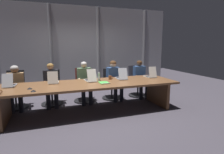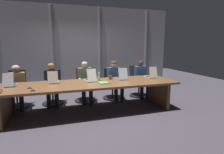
{
  "view_description": "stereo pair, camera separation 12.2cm",
  "coord_description": "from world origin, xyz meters",
  "px_view_note": "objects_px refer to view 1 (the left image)",
  "views": [
    {
      "loc": [
        -0.97,
        -4.33,
        1.67
      ],
      "look_at": [
        0.58,
        0.1,
        0.84
      ],
      "focal_mm": 29.45,
      "sensor_mm": 36.0,
      "label": 1
    },
    {
      "loc": [
        -0.86,
        -4.37,
        1.67
      ],
      "look_at": [
        0.58,
        0.1,
        0.84
      ],
      "focal_mm": 29.45,
      "sensor_mm": 36.0,
      "label": 2
    }
  ],
  "objects_px": {
    "laptop_right_end": "(150,75)",
    "office_chair_center": "(84,89)",
    "office_chair_right_end": "(137,84)",
    "conference_mic_left_side": "(30,88)",
    "office_chair_right_mid": "(111,87)",
    "person_center": "(85,80)",
    "water_bottle_primary": "(99,77)",
    "office_chair_left_mid": "(52,91)",
    "conference_mic_middle": "(33,91)",
    "person_left_mid": "(51,82)",
    "laptop_right_mid": "(121,77)",
    "laptop_left_end": "(10,84)",
    "office_chair_left_end": "(16,94)",
    "coffee_mug_far": "(110,78)",
    "person_right_end": "(140,77)",
    "person_left_end": "(16,85)",
    "person_right_mid": "(114,77)",
    "laptop_left_mid": "(53,81)",
    "spiral_notepad": "(104,83)",
    "laptop_center": "(90,79)"
  },
  "relations": [
    {
      "from": "laptop_right_end",
      "to": "office_chair_center",
      "type": "bearing_deg",
      "value": 68.73
    },
    {
      "from": "office_chair_right_end",
      "to": "conference_mic_left_side",
      "type": "bearing_deg",
      "value": -76.4
    },
    {
      "from": "office_chair_right_mid",
      "to": "person_center",
      "type": "xyz_separation_m",
      "value": [
        -0.87,
        -0.16,
        0.32
      ]
    },
    {
      "from": "office_chair_center",
      "to": "conference_mic_left_side",
      "type": "height_order",
      "value": "office_chair_center"
    },
    {
      "from": "laptop_right_end",
      "to": "water_bottle_primary",
      "type": "relative_size",
      "value": 1.85
    },
    {
      "from": "office_chair_left_mid",
      "to": "conference_mic_middle",
      "type": "distance_m",
      "value": 1.53
    },
    {
      "from": "person_left_mid",
      "to": "laptop_right_mid",
      "type": "bearing_deg",
      "value": 72.32
    },
    {
      "from": "laptop_left_end",
      "to": "office_chair_left_end",
      "type": "height_order",
      "value": "laptop_left_end"
    },
    {
      "from": "coffee_mug_far",
      "to": "water_bottle_primary",
      "type": "bearing_deg",
      "value": -165.24
    },
    {
      "from": "laptop_right_end",
      "to": "person_center",
      "type": "height_order",
      "value": "person_center"
    },
    {
      "from": "person_right_end",
      "to": "conference_mic_left_side",
      "type": "xyz_separation_m",
      "value": [
        -3.17,
        -1.02,
        0.1
      ]
    },
    {
      "from": "laptop_right_mid",
      "to": "conference_mic_middle",
      "type": "bearing_deg",
      "value": 112.59
    },
    {
      "from": "laptop_right_end",
      "to": "office_chair_center",
      "type": "distance_m",
      "value": 2.01
    },
    {
      "from": "water_bottle_primary",
      "to": "coffee_mug_far",
      "type": "xyz_separation_m",
      "value": [
        0.34,
        0.09,
        -0.05
      ]
    },
    {
      "from": "person_left_end",
      "to": "laptop_left_end",
      "type": "bearing_deg",
      "value": -6.74
    },
    {
      "from": "office_chair_right_end",
      "to": "person_right_mid",
      "type": "distance_m",
      "value": 0.93
    },
    {
      "from": "laptop_left_mid",
      "to": "person_right_end",
      "type": "relative_size",
      "value": 0.33
    },
    {
      "from": "laptop_right_end",
      "to": "spiral_notepad",
      "type": "xyz_separation_m",
      "value": [
        -1.5,
        -0.35,
        -0.05
      ]
    },
    {
      "from": "office_chair_left_mid",
      "to": "water_bottle_primary",
      "type": "bearing_deg",
      "value": 63.05
    },
    {
      "from": "laptop_right_mid",
      "to": "person_right_mid",
      "type": "height_order",
      "value": "person_right_mid"
    },
    {
      "from": "person_right_mid",
      "to": "conference_mic_middle",
      "type": "height_order",
      "value": "person_right_mid"
    },
    {
      "from": "laptop_center",
      "to": "office_chair_right_mid",
      "type": "relative_size",
      "value": 0.52
    },
    {
      "from": "laptop_left_end",
      "to": "laptop_right_mid",
      "type": "xyz_separation_m",
      "value": [
        2.72,
        0.02,
        0.0
      ]
    },
    {
      "from": "water_bottle_primary",
      "to": "spiral_notepad",
      "type": "bearing_deg",
      "value": -81.82
    },
    {
      "from": "laptop_right_end",
      "to": "office_chair_left_mid",
      "type": "xyz_separation_m",
      "value": [
        -2.71,
        0.76,
        -0.44
      ]
    },
    {
      "from": "office_chair_center",
      "to": "office_chair_right_mid",
      "type": "xyz_separation_m",
      "value": [
        0.88,
        -0.0,
        -0.02
      ]
    },
    {
      "from": "person_left_end",
      "to": "laptop_right_mid",
      "type": "bearing_deg",
      "value": 73.42
    },
    {
      "from": "laptop_center",
      "to": "person_right_mid",
      "type": "xyz_separation_m",
      "value": [
        0.88,
        0.6,
        -0.12
      ]
    },
    {
      "from": "office_chair_left_mid",
      "to": "office_chair_right_end",
      "type": "height_order",
      "value": "office_chair_right_end"
    },
    {
      "from": "laptop_right_end",
      "to": "conference_mic_left_side",
      "type": "relative_size",
      "value": 3.81
    },
    {
      "from": "laptop_left_mid",
      "to": "laptop_center",
      "type": "bearing_deg",
      "value": -85.65
    },
    {
      "from": "laptop_right_mid",
      "to": "water_bottle_primary",
      "type": "height_order",
      "value": "laptop_right_mid"
    },
    {
      "from": "person_left_mid",
      "to": "coffee_mug_far",
      "type": "xyz_separation_m",
      "value": [
        1.51,
        -0.56,
        0.13
      ]
    },
    {
      "from": "office_chair_left_mid",
      "to": "laptop_left_mid",
      "type": "bearing_deg",
      "value": 10.44
    },
    {
      "from": "office_chair_center",
      "to": "spiral_notepad",
      "type": "bearing_deg",
      "value": 18.4
    },
    {
      "from": "laptop_right_end",
      "to": "conference_mic_middle",
      "type": "bearing_deg",
      "value": 103.9
    },
    {
      "from": "laptop_right_end",
      "to": "person_right_mid",
      "type": "relative_size",
      "value": 0.35
    },
    {
      "from": "office_chair_right_end",
      "to": "spiral_notepad",
      "type": "relative_size",
      "value": 3.23
    },
    {
      "from": "person_right_end",
      "to": "water_bottle_primary",
      "type": "bearing_deg",
      "value": -64.47
    },
    {
      "from": "office_chair_center",
      "to": "conference_mic_left_side",
      "type": "xyz_separation_m",
      "value": [
        -1.36,
        -1.18,
        0.39
      ]
    },
    {
      "from": "laptop_right_mid",
      "to": "laptop_right_end",
      "type": "height_order",
      "value": "laptop_right_end"
    },
    {
      "from": "person_right_end",
      "to": "laptop_center",
      "type": "bearing_deg",
      "value": -68.59
    },
    {
      "from": "office_chair_right_mid",
      "to": "water_bottle_primary",
      "type": "bearing_deg",
      "value": -33.53
    },
    {
      "from": "person_right_end",
      "to": "coffee_mug_far",
      "type": "relative_size",
      "value": 8.85
    },
    {
      "from": "laptop_left_mid",
      "to": "person_right_end",
      "type": "xyz_separation_m",
      "value": [
        2.68,
        0.56,
        -0.14
      ]
    },
    {
      "from": "laptop_center",
      "to": "person_left_mid",
      "type": "distance_m",
      "value": 1.13
    },
    {
      "from": "laptop_right_end",
      "to": "office_chair_left_mid",
      "type": "bearing_deg",
      "value": 75.93
    },
    {
      "from": "office_chair_center",
      "to": "person_right_end",
      "type": "xyz_separation_m",
      "value": [
        1.81,
        -0.17,
        0.29
      ]
    },
    {
      "from": "laptop_left_mid",
      "to": "conference_mic_left_side",
      "type": "bearing_deg",
      "value": 138.64
    },
    {
      "from": "laptop_center",
      "to": "conference_mic_middle",
      "type": "bearing_deg",
      "value": 113.49
    }
  ]
}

